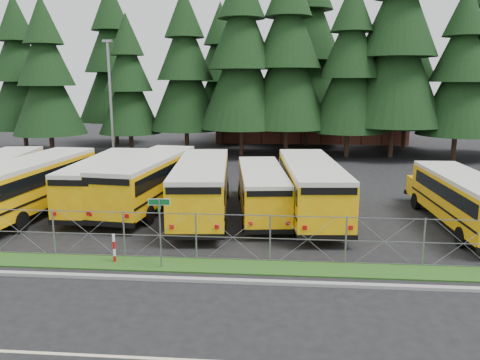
# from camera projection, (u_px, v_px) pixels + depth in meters

# --- Properties ---
(ground) EXTENTS (120.00, 120.00, 0.00)m
(ground) POSITION_uv_depth(u_px,v_px,m) (224.00, 252.00, 20.08)
(ground) COLOR black
(ground) RESTS_ON ground
(curb) EXTENTS (50.00, 0.25, 0.12)m
(curb) POSITION_uv_depth(u_px,v_px,m) (214.00, 280.00, 17.05)
(curb) COLOR gray
(curb) RESTS_ON ground
(grass_verge) EXTENTS (50.00, 1.40, 0.06)m
(grass_verge) POSITION_uv_depth(u_px,v_px,m) (219.00, 266.00, 18.42)
(grass_verge) COLOR #1C4814
(grass_verge) RESTS_ON ground
(road_lane_line) EXTENTS (50.00, 0.12, 0.01)m
(road_lane_line) POSITION_uv_depth(u_px,v_px,m) (188.00, 360.00, 12.28)
(road_lane_line) COLOR beige
(road_lane_line) RESTS_ON ground
(chainlink_fence) EXTENTS (44.00, 0.10, 2.00)m
(chainlink_fence) POSITION_uv_depth(u_px,v_px,m) (221.00, 237.00, 18.90)
(chainlink_fence) COLOR gray
(chainlink_fence) RESTS_ON ground
(brick_building) EXTENTS (22.00, 10.00, 6.00)m
(brick_building) POSITION_uv_depth(u_px,v_px,m) (309.00, 115.00, 57.96)
(brick_building) COLOR brown
(brick_building) RESTS_ON ground
(bus_1) EXTENTS (3.70, 11.72, 3.02)m
(bus_1) POSITION_uv_depth(u_px,v_px,m) (36.00, 186.00, 25.76)
(bus_1) COLOR orange
(bus_1) RESTS_ON ground
(bus_2) EXTENTS (2.65, 10.86, 2.84)m
(bus_2) POSITION_uv_depth(u_px,v_px,m) (109.00, 183.00, 27.02)
(bus_2) COLOR orange
(bus_2) RESTS_ON ground
(bus_3) EXTENTS (4.08, 11.67, 2.99)m
(bus_3) POSITION_uv_depth(u_px,v_px,m) (151.00, 182.00, 26.89)
(bus_3) COLOR orange
(bus_3) RESTS_ON ground
(bus_4) EXTENTS (3.72, 11.62, 2.99)m
(bus_4) POSITION_uv_depth(u_px,v_px,m) (202.00, 189.00, 25.19)
(bus_4) COLOR orange
(bus_4) RESTS_ON ground
(bus_5) EXTENTS (3.44, 10.07, 2.59)m
(bus_5) POSITION_uv_depth(u_px,v_px,m) (261.00, 191.00, 25.44)
(bus_5) COLOR orange
(bus_5) RESTS_ON ground
(bus_6) EXTENTS (3.63, 11.66, 3.01)m
(bus_6) POSITION_uv_depth(u_px,v_px,m) (310.00, 189.00, 25.08)
(bus_6) COLOR orange
(bus_6) RESTS_ON ground
(bus_east) EXTENTS (2.75, 10.33, 2.69)m
(bus_east) POSITION_uv_depth(u_px,v_px,m) (461.00, 201.00, 23.18)
(bus_east) COLOR orange
(bus_east) RESTS_ON ground
(street_sign) EXTENTS (0.84, 0.55, 2.81)m
(street_sign) POSITION_uv_depth(u_px,v_px,m) (160.00, 218.00, 17.89)
(street_sign) COLOR gray
(street_sign) RESTS_ON ground
(striped_bollard) EXTENTS (0.11, 0.11, 1.20)m
(striped_bollard) POSITION_uv_depth(u_px,v_px,m) (114.00, 249.00, 18.74)
(striped_bollard) COLOR #B20C0C
(striped_bollard) RESTS_ON ground
(light_standard) EXTENTS (0.70, 0.35, 10.14)m
(light_standard) POSITION_uv_depth(u_px,v_px,m) (111.00, 103.00, 35.40)
(light_standard) COLOR gray
(light_standard) RESTS_ON ground
(conifer_0) EXTENTS (7.09, 7.09, 15.68)m
(conifer_0) POSITION_uv_depth(u_px,v_px,m) (20.00, 74.00, 47.48)
(conifer_0) COLOR black
(conifer_0) RESTS_ON ground
(conifer_1) EXTENTS (6.72, 6.72, 14.87)m
(conifer_1) POSITION_uv_depth(u_px,v_px,m) (47.00, 78.00, 43.59)
(conifer_1) COLOR black
(conifer_1) RESTS_ON ground
(conifer_2) EXTENTS (6.17, 6.17, 13.64)m
(conifer_2) POSITION_uv_depth(u_px,v_px,m) (129.00, 84.00, 46.20)
(conifer_2) COLOR black
(conifer_2) RESTS_ON ground
(conifer_3) EXTENTS (7.23, 7.23, 15.99)m
(conifer_3) POSITION_uv_depth(u_px,v_px,m) (185.00, 72.00, 45.92)
(conifer_3) COLOR black
(conifer_3) RESTS_ON ground
(conifer_4) EXTENTS (8.24, 8.24, 18.23)m
(conifer_4) POSITION_uv_depth(u_px,v_px,m) (242.00, 60.00, 44.22)
(conifer_4) COLOR black
(conifer_4) RESTS_ON ground
(conifer_5) EXTENTS (8.33, 8.33, 18.41)m
(conifer_5) POSITION_uv_depth(u_px,v_px,m) (287.00, 59.00, 44.15)
(conifer_5) COLOR black
(conifer_5) RESTS_ON ground
(conifer_6) EXTENTS (7.42, 7.42, 16.41)m
(conifer_6) POSITION_uv_depth(u_px,v_px,m) (350.00, 69.00, 43.50)
(conifer_6) COLOR black
(conifer_6) RESTS_ON ground
(conifer_7) EXTENTS (9.31, 9.31, 20.58)m
(conifer_7) POSITION_uv_depth(u_px,v_px,m) (398.00, 46.00, 42.85)
(conifer_7) COLOR black
(conifer_7) RESTS_ON ground
(conifer_8) EXTENTS (7.08, 7.08, 15.65)m
(conifer_8) POSITION_uv_depth(u_px,v_px,m) (461.00, 73.00, 41.82)
(conifer_8) COLOR black
(conifer_8) RESTS_ON ground
(conifer_10) EXTENTS (8.10, 8.10, 17.90)m
(conifer_10) POSITION_uv_depth(u_px,v_px,m) (113.00, 65.00, 52.57)
(conifer_10) COLOR black
(conifer_10) RESTS_ON ground
(conifer_11) EXTENTS (7.08, 7.08, 15.67)m
(conifer_11) POSITION_uv_depth(u_px,v_px,m) (221.00, 75.00, 52.46)
(conifer_11) COLOR black
(conifer_11) RESTS_ON ground
(conifer_12) EXTENTS (9.33, 9.33, 20.64)m
(conifer_12) POSITION_uv_depth(u_px,v_px,m) (308.00, 51.00, 50.56)
(conifer_12) COLOR black
(conifer_12) RESTS_ON ground
(conifer_13) EXTENTS (7.19, 7.19, 15.91)m
(conifer_13) POSITION_uv_depth(u_px,v_px,m) (408.00, 73.00, 47.78)
(conifer_13) COLOR black
(conifer_13) RESTS_ON ground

